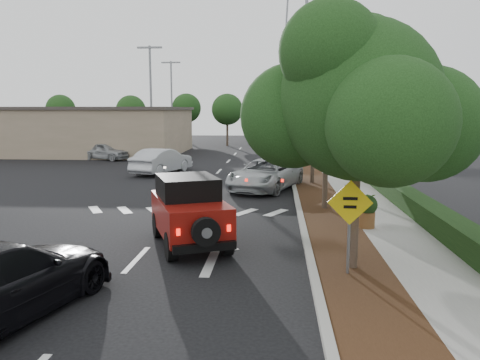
# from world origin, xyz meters

# --- Properties ---
(ground) EXTENTS (120.00, 120.00, 0.00)m
(ground) POSITION_xyz_m (0.00, 0.00, 0.00)
(ground) COLOR black
(ground) RESTS_ON ground
(curb) EXTENTS (0.20, 70.00, 0.15)m
(curb) POSITION_xyz_m (4.60, 12.00, 0.07)
(curb) COLOR #9E9B93
(curb) RESTS_ON ground
(planting_strip) EXTENTS (1.80, 70.00, 0.12)m
(planting_strip) POSITION_xyz_m (5.60, 12.00, 0.06)
(planting_strip) COLOR black
(planting_strip) RESTS_ON ground
(sidewalk) EXTENTS (2.00, 70.00, 0.12)m
(sidewalk) POSITION_xyz_m (7.50, 12.00, 0.06)
(sidewalk) COLOR gray
(sidewalk) RESTS_ON ground
(hedge) EXTENTS (0.80, 70.00, 0.80)m
(hedge) POSITION_xyz_m (8.90, 12.00, 0.40)
(hedge) COLOR black
(hedge) RESTS_ON ground
(commercial_building) EXTENTS (22.00, 12.00, 4.00)m
(commercial_building) POSITION_xyz_m (-16.00, 30.00, 2.00)
(commercial_building) COLOR gray
(commercial_building) RESTS_ON ground
(transmission_tower) EXTENTS (7.00, 4.00, 28.00)m
(transmission_tower) POSITION_xyz_m (6.00, 48.00, 0.00)
(transmission_tower) COLOR slate
(transmission_tower) RESTS_ON ground
(street_tree_near) EXTENTS (3.80, 3.80, 5.92)m
(street_tree_near) POSITION_xyz_m (5.60, -0.50, 0.00)
(street_tree_near) COLOR black
(street_tree_near) RESTS_ON ground
(street_tree_mid) EXTENTS (3.20, 3.20, 5.32)m
(street_tree_mid) POSITION_xyz_m (5.60, 6.50, 0.00)
(street_tree_mid) COLOR black
(street_tree_mid) RESTS_ON ground
(street_tree_far) EXTENTS (3.40, 3.40, 5.62)m
(street_tree_far) POSITION_xyz_m (5.60, 13.00, 0.00)
(street_tree_far) COLOR black
(street_tree_far) RESTS_ON ground
(light_pole_a) EXTENTS (2.00, 0.22, 9.00)m
(light_pole_a) POSITION_xyz_m (-6.50, 26.00, 0.00)
(light_pole_a) COLOR slate
(light_pole_a) RESTS_ON ground
(light_pole_b) EXTENTS (2.00, 0.22, 9.00)m
(light_pole_b) POSITION_xyz_m (-7.50, 38.00, 0.00)
(light_pole_b) COLOR slate
(light_pole_b) RESTS_ON ground
(red_jeep) EXTENTS (2.99, 4.14, 2.02)m
(red_jeep) POSITION_xyz_m (1.11, 1.57, 1.03)
(red_jeep) COLOR black
(red_jeep) RESTS_ON ground
(silver_suv_ahead) EXTENTS (4.21, 5.95, 1.51)m
(silver_suv_ahead) POSITION_xyz_m (3.16, 11.36, 0.75)
(silver_suv_ahead) COLOR #A6AAAE
(silver_suv_ahead) RESTS_ON ground
(silver_sedan_oncoming) EXTENTS (3.16, 5.05, 1.57)m
(silver_sedan_oncoming) POSITION_xyz_m (-3.42, 16.76, 0.79)
(silver_sedan_oncoming) COLOR #B5B7BD
(silver_sedan_oncoming) RESTS_ON ground
(parked_suv) EXTENTS (4.41, 3.08, 1.40)m
(parked_suv) POSITION_xyz_m (-9.83, 24.29, 0.70)
(parked_suv) COLOR #9C9FA3
(parked_suv) RESTS_ON ground
(speed_hump_sign) EXTENTS (1.05, 0.09, 2.24)m
(speed_hump_sign) POSITION_xyz_m (5.40, -0.97, 1.55)
(speed_hump_sign) COLOR slate
(speed_hump_sign) RESTS_ON ground
(terracotta_planter) EXTENTS (0.66, 0.66, 1.15)m
(terracotta_planter) POSITION_xyz_m (6.67, 3.49, 0.78)
(terracotta_planter) COLOR brown
(terracotta_planter) RESTS_ON ground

